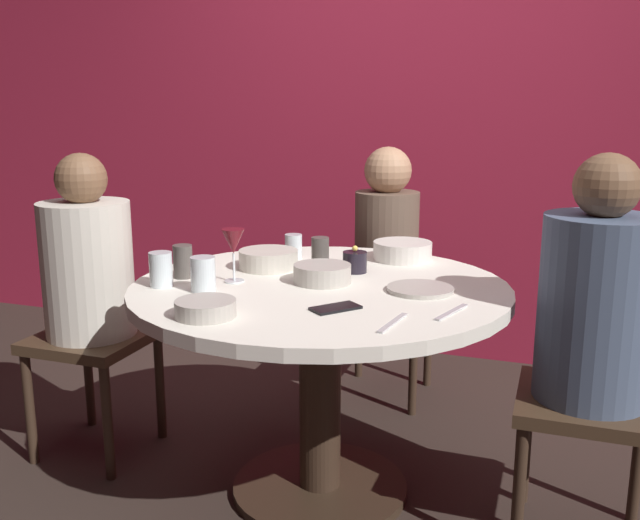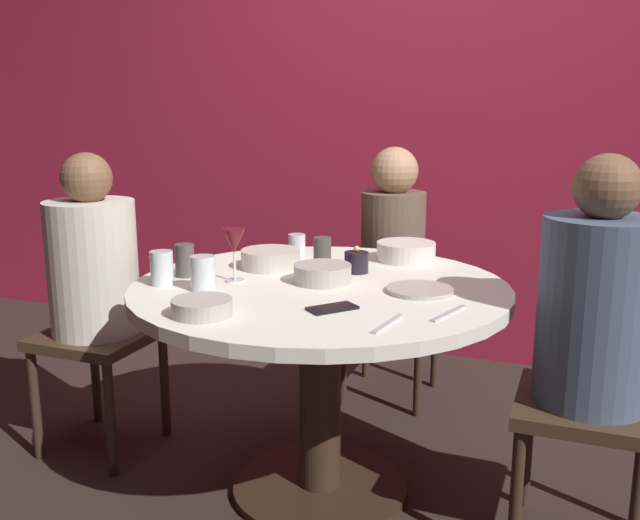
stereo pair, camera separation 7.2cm
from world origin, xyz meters
The scene contains 21 objects.
ground_plane centered at (0.00, 0.00, 0.00)m, with size 8.00×8.00×0.00m, color #2D231E.
back_wall centered at (0.00, 1.55, 1.30)m, with size 6.00×0.10×2.60m, color maroon.
dining_table centered at (0.00, 0.00, 0.57)m, with size 1.23×1.23×0.74m.
seated_diner_left centered at (-0.90, 0.00, 0.71)m, with size 0.40×0.40×1.14m.
seated_diner_back centered at (0.00, 0.88, 0.71)m, with size 0.40×0.40×1.13m.
seated_diner_right centered at (0.83, 0.00, 0.73)m, with size 0.40×0.40×1.18m.
candle_holder centered at (0.06, 0.20, 0.78)m, with size 0.08×0.08×0.09m.
wine_glass centered at (-0.27, -0.07, 0.87)m, with size 0.08×0.08×0.18m.
dinner_plate centered at (0.32, 0.02, 0.75)m, with size 0.21×0.21×0.01m, color #B2ADA3.
cell_phone centered at (0.14, -0.25, 0.74)m, with size 0.07×0.14×0.01m, color black.
bowl_serving_large centered at (-0.18, -0.44, 0.76)m, with size 0.17×0.17×0.05m, color #B2ADA3.
bowl_salad_center centered at (0.17, 0.44, 0.77)m, with size 0.22×0.22×0.07m, color silver.
bowl_small_white centered at (-0.25, 0.15, 0.77)m, with size 0.21×0.21×0.07m, color beige.
bowl_sauce_side centered at (0.00, 0.02, 0.77)m, with size 0.19×0.19×0.06m, color #B2ADA3.
cup_near_candle centered at (-0.46, -0.07, 0.80)m, with size 0.06×0.06×0.11m, color #4C4742.
cup_by_left_diner centered at (-0.47, -0.19, 0.80)m, with size 0.07×0.07×0.11m, color silver.
cup_by_right_diner centered at (-0.22, 0.33, 0.79)m, with size 0.06×0.06×0.09m, color silver.
cup_center_front centered at (-0.07, 0.21, 0.80)m, with size 0.06×0.06×0.11m, color #4C4742.
cup_far_edge centered at (-0.31, -0.20, 0.79)m, with size 0.08×0.08×0.11m, color silver.
fork_near_plate centered at (0.32, -0.33, 0.74)m, with size 0.02×0.18×0.01m, color #B7B7BC.
knife_near_plate centered at (0.45, -0.18, 0.74)m, with size 0.02×0.18×0.01m, color #B7B7BC.
Camera 1 is at (0.73, -2.06, 1.31)m, focal length 39.22 mm.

